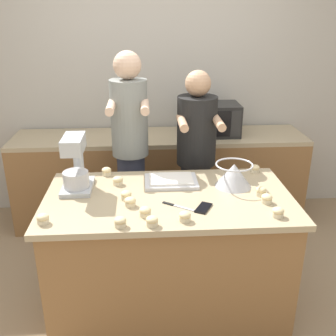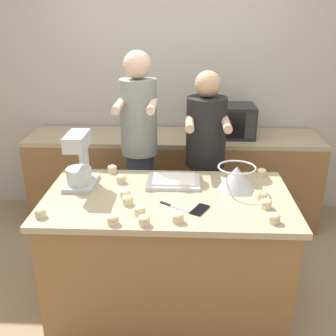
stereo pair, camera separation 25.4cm
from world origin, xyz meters
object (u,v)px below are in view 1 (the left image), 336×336
knife (176,206)px  person_right (196,162)px  mixing_bowl (234,174)px  cupcake_3 (126,195)px  cell_phone (204,208)px  cupcake_4 (43,219)px  cupcake_8 (118,181)px  cupcake_11 (107,171)px  stand_mixer (76,166)px  cupcake_1 (130,202)px  cupcake_10 (255,169)px  cupcake_5 (145,212)px  microwave_oven (215,119)px  baking_tray (171,181)px  cupcake_9 (185,216)px  cupcake_6 (120,222)px  cupcake_0 (278,212)px  cupcake_12 (152,221)px  cupcake_7 (261,191)px  person_left (131,152)px  cupcake_2 (267,199)px

knife → person_right: bearing=74.6°
mixing_bowl → cupcake_3: mixing_bowl is taller
cell_phone → cupcake_4: 0.95m
cupcake_8 → cupcake_11: (-0.09, 0.18, 0.00)m
mixing_bowl → cupcake_4: (-1.19, -0.44, -0.06)m
stand_mixer → cupcake_3: bearing=-28.3°
cupcake_1 → cupcake_10: same height
cupcake_5 → microwave_oven: bearing=66.4°
baking_tray → cupcake_9: 0.54m
cell_phone → person_right: bearing=85.4°
cupcake_6 → microwave_oven: bearing=63.8°
cupcake_3 → baking_tray: bearing=37.7°
knife → cupcake_0: 0.61m
person_right → mixing_bowl: (0.18, -0.59, 0.13)m
cupcake_9 → cupcake_11: (-0.50, 0.72, 0.00)m
cupcake_10 → cupcake_6: bearing=-142.7°
stand_mixer → cupcake_11: bearing=52.9°
cupcake_10 → cupcake_12: bearing=-136.9°
cupcake_0 → cupcake_7: 0.29m
cupcake_11 → cupcake_12: size_ratio=1.00×
cupcake_5 → cupcake_10: same height
stand_mixer → mixing_bowl: bearing=-1.1°
mixing_bowl → cupcake_12: mixing_bowl is taller
cupcake_6 → person_right: bearing=62.4°
microwave_oven → knife: 1.55m
cupcake_4 → cupcake_11: size_ratio=1.00×
cupcake_0 → cupcake_7: size_ratio=1.00×
baking_tray → cupcake_3: (-0.31, -0.24, 0.01)m
person_left → person_right: 0.55m
cell_phone → cupcake_5: cupcake_5 is taller
cell_phone → cupcake_10: size_ratio=2.28×
cupcake_3 → cupcake_9: bearing=-41.0°
cupcake_8 → cupcake_3: bearing=-74.4°
stand_mixer → knife: bearing=-24.7°
cupcake_9 → cupcake_11: same height
microwave_oven → cupcake_7: bearing=-86.8°
cupcake_8 → stand_mixer: bearing=-168.4°
cupcake_8 → cupcake_12: bearing=-69.0°
cupcake_7 → cupcake_9: 0.61m
cupcake_0 → cupcake_3: same height
cupcake_2 → cupcake_5: 0.78m
cupcake_8 → cupcake_11: 0.20m
baking_tray → cupcake_5: 0.50m
person_left → cupcake_7: person_left is taller
person_right → cupcake_9: bearing=-101.0°
stand_mixer → cupcake_1: bearing=-37.1°
knife → cupcake_4: (-0.77, -0.16, 0.03)m
cupcake_3 → cupcake_12: bearing=-65.5°
stand_mixer → cupcake_9: bearing=-35.3°
cupcake_0 → cupcake_9: size_ratio=1.00×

